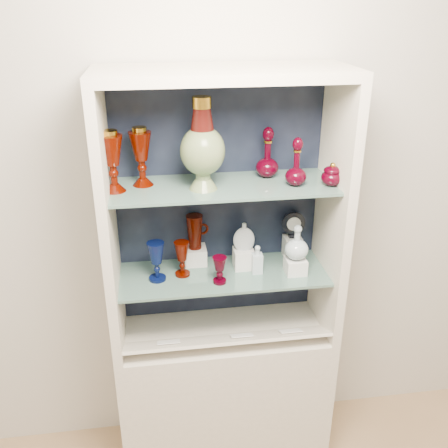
{
  "coord_description": "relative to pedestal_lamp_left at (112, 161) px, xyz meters",
  "views": [
    {
      "loc": [
        -0.28,
        -0.38,
        2.18
      ],
      "look_at": [
        0.0,
        1.53,
        1.3
      ],
      "focal_mm": 40.0,
      "sensor_mm": 36.0,
      "label": 1
    }
  ],
  "objects": [
    {
      "name": "wall_back",
      "position": [
        0.44,
        0.21,
        -0.19
      ],
      "size": [
        3.5,
        0.02,
        2.8
      ],
      "primitive_type": "cube",
      "color": "beige",
      "rests_on": "ground"
    },
    {
      "name": "cabinet_base",
      "position": [
        0.44,
        -0.01,
        -1.22
      ],
      "size": [
        1.0,
        0.4,
        0.75
      ],
      "primitive_type": "cube",
      "color": "beige",
      "rests_on": "ground"
    },
    {
      "name": "cabinet_back_panel",
      "position": [
        0.44,
        0.18,
        -0.27
      ],
      "size": [
        0.98,
        0.02,
        1.15
      ],
      "primitive_type": "cube",
      "color": "black",
      "rests_on": "cabinet_base"
    },
    {
      "name": "cabinet_side_left",
      "position": [
        -0.04,
        -0.01,
        -0.27
      ],
      "size": [
        0.04,
        0.4,
        1.15
      ],
      "primitive_type": "cube",
      "color": "beige",
      "rests_on": "cabinet_base"
    },
    {
      "name": "cabinet_side_right",
      "position": [
        0.92,
        -0.01,
        -0.27
      ],
      "size": [
        0.04,
        0.4,
        1.15
      ],
      "primitive_type": "cube",
      "color": "beige",
      "rests_on": "cabinet_base"
    },
    {
      "name": "cabinet_top_cap",
      "position": [
        0.44,
        -0.01,
        0.33
      ],
      "size": [
        1.0,
        0.4,
        0.04
      ],
      "primitive_type": "cube",
      "color": "beige",
      "rests_on": "cabinet_side_left"
    },
    {
      "name": "shelf_lower",
      "position": [
        0.44,
        0.01,
        -0.55
      ],
      "size": [
        0.92,
        0.34,
        0.01
      ],
      "primitive_type": "cube",
      "color": "slate",
      "rests_on": "cabinet_side_left"
    },
    {
      "name": "shelf_upper",
      "position": [
        0.44,
        0.01,
        -0.13
      ],
      "size": [
        0.92,
        0.34,
        0.01
      ],
      "primitive_type": "cube",
      "color": "slate",
      "rests_on": "cabinet_side_left"
    },
    {
      "name": "label_ledge",
      "position": [
        0.44,
        -0.12,
        -0.81
      ],
      "size": [
        0.92,
        0.17,
        0.09
      ],
      "primitive_type": "cube",
      "rotation": [
        -0.44,
        0.0,
        0.0
      ],
      "color": "beige",
      "rests_on": "cabinet_base"
    },
    {
      "name": "label_card_0",
      "position": [
        0.73,
        -0.12,
        -0.8
      ],
      "size": [
        0.1,
        0.06,
        0.03
      ],
      "primitive_type": "cube",
      "rotation": [
        -0.44,
        0.0,
        0.0
      ],
      "color": "white",
      "rests_on": "label_ledge"
    },
    {
      "name": "label_card_1",
      "position": [
        0.18,
        -0.12,
        -0.8
      ],
      "size": [
        0.1,
        0.06,
        0.03
      ],
      "primitive_type": "cube",
      "rotation": [
        -0.44,
        0.0,
        0.0
      ],
      "color": "white",
      "rests_on": "label_ledge"
    },
    {
      "name": "label_card_2",
      "position": [
        0.5,
        -0.12,
        -0.8
      ],
      "size": [
        0.1,
        0.06,
        0.03
      ],
      "primitive_type": "cube",
      "rotation": [
        -0.44,
        0.0,
        0.0
      ],
      "color": "white",
      "rests_on": "label_ledge"
    },
    {
      "name": "pedestal_lamp_left",
      "position": [
        0.0,
        0.0,
        0.0
      ],
      "size": [
        0.12,
        0.12,
        0.25
      ],
      "primitive_type": null,
      "rotation": [
        0.0,
        0.0,
        -0.36
      ],
      "color": "#430A00",
      "rests_on": "shelf_upper"
    },
    {
      "name": "pedestal_lamp_right",
      "position": [
        0.11,
        0.06,
        -0.0
      ],
      "size": [
        0.12,
        0.12,
        0.24
      ],
      "primitive_type": null,
      "rotation": [
        0.0,
        0.0,
        0.36
      ],
      "color": "#430A00",
      "rests_on": "shelf_upper"
    },
    {
      "name": "enamel_urn",
      "position": [
        0.35,
        -0.02,
        0.06
      ],
      "size": [
        0.2,
        0.2,
        0.37
      ],
      "primitive_type": null,
      "rotation": [
        0.0,
        0.0,
        -0.1
      ],
      "color": "#064110",
      "rests_on": "shelf_upper"
    },
    {
      "name": "ruby_decanter_a",
      "position": [
        0.73,
        -0.04,
        -0.01
      ],
      "size": [
        0.1,
        0.1,
        0.23
      ],
      "primitive_type": null,
      "rotation": [
        0.0,
        0.0,
        0.11
      ],
      "color": "#3E000E",
      "rests_on": "shelf_upper"
    },
    {
      "name": "ruby_decanter_b",
      "position": [
        0.64,
        0.08,
        -0.01
      ],
      "size": [
        0.11,
        0.11,
        0.23
      ],
      "primitive_type": null,
      "rotation": [
        0.0,
        0.0,
        0.15
      ],
      "color": "#3E000E",
      "rests_on": "shelf_upper"
    },
    {
      "name": "lidded_bowl",
      "position": [
        0.88,
        -0.06,
        -0.07
      ],
      "size": [
        0.09,
        0.09,
        0.1
      ],
      "primitive_type": null,
      "rotation": [
        0.0,
        0.0,
        0.03
      ],
      "color": "#3E000E",
      "rests_on": "shelf_upper"
    },
    {
      "name": "cobalt_goblet",
      "position": [
        0.15,
        -0.01,
        -0.45
      ],
      "size": [
        0.09,
        0.09,
        0.18
      ],
      "primitive_type": null,
      "rotation": [
        0.0,
        0.0,
        -0.16
      ],
      "color": "#060F3F",
      "rests_on": "shelf_lower"
    },
    {
      "name": "ruby_goblet_tall",
      "position": [
        0.26,
        0.02,
        -0.46
      ],
      "size": [
        0.07,
        0.07,
        0.16
      ],
      "primitive_type": null,
      "rotation": [
        0.0,
        0.0,
        -0.01
      ],
      "color": "#430A00",
      "rests_on": "shelf_lower"
    },
    {
      "name": "ruby_goblet_small",
      "position": [
        0.41,
        -0.07,
        -0.48
      ],
      "size": [
        0.08,
        0.08,
        0.12
      ],
      "primitive_type": null,
      "rotation": [
        0.0,
        0.0,
        -0.37
      ],
      "color": "#3E000E",
      "rests_on": "shelf_lower"
    },
    {
      "name": "riser_ruby_pitcher",
      "position": [
        0.32,
        0.12,
        -0.5
      ],
      "size": [
        0.1,
        0.1,
        0.08
      ],
      "primitive_type": "cube",
      "color": "silver",
      "rests_on": "shelf_lower"
    },
    {
      "name": "ruby_pitcher",
      "position": [
        0.32,
        0.12,
        -0.38
      ],
      "size": [
        0.13,
        0.1,
        0.16
      ],
      "primitive_type": null,
      "rotation": [
        0.0,
        0.0,
        0.17
      ],
      "color": "#430A00",
      "rests_on": "riser_ruby_pitcher"
    },
    {
      "name": "clear_square_bottle",
      "position": [
        0.59,
        -0.01,
        -0.48
      ],
      "size": [
        0.05,
        0.05,
        0.13
      ],
      "primitive_type": null,
      "rotation": [
        0.0,
        0.0,
        -0.03
      ],
      "color": "#ABC0C8",
      "rests_on": "shelf_lower"
    },
    {
      "name": "riser_flat_flask",
      "position": [
        0.54,
        0.05,
        -0.5
      ],
      "size": [
        0.09,
        0.09,
        0.09
      ],
      "primitive_type": "cube",
      "color": "silver",
      "rests_on": "shelf_lower"
    },
    {
      "name": "flat_flask",
      "position": [
        0.54,
        0.05,
        -0.39
      ],
      "size": [
        0.1,
        0.05,
        0.13
      ],
      "primitive_type": null,
      "rotation": [
        0.0,
        0.0,
        -0.1
      ],
      "color": "#ADB9BF",
      "rests_on": "riser_flat_flask"
    },
    {
      "name": "riser_clear_round_decanter",
      "position": [
        0.76,
        -0.04,
        -0.51
      ],
      "size": [
        0.09,
        0.09,
        0.07
      ],
      "primitive_type": "cube",
      "color": "silver",
      "rests_on": "shelf_lower"
    },
    {
      "name": "clear_round_decanter",
      "position": [
        0.76,
        -0.04,
        -0.4
      ],
      "size": [
        0.14,
        0.14,
        0.16
      ],
      "primitive_type": null,
      "rotation": [
        0.0,
        0.0,
        0.4
      ],
      "color": "#ABC0C8",
      "rests_on": "riser_clear_round_decanter"
    },
    {
      "name": "riser_cameo_medallion",
      "position": [
        0.79,
        0.12,
        -0.49
      ],
      "size": [
        0.08,
        0.08,
        0.1
      ],
      "primitive_type": "cube",
      "color": "silver",
      "rests_on": "shelf_lower"
    },
    {
      "name": "cameo_medallion",
      "position": [
        0.79,
        0.12,
        -0.38
      ],
      "size": [
        0.11,
        0.04,
        0.13
      ],
      "primitive_type": null,
      "rotation": [
        0.0,
        0.0,
        -0.01
      ],
      "color": "black",
      "rests_on": "riser_cameo_medallion"
    }
  ]
}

